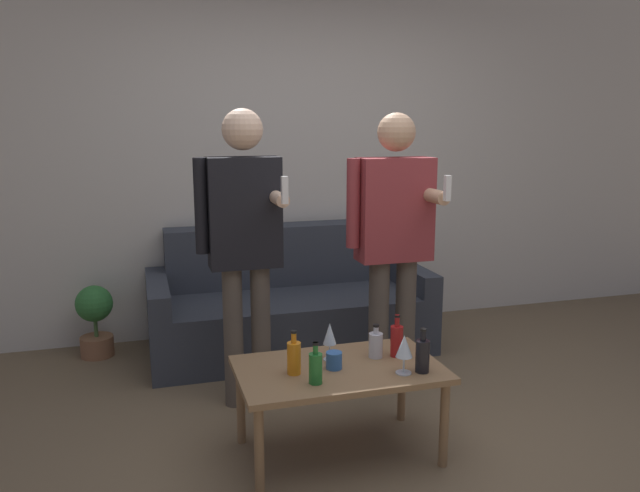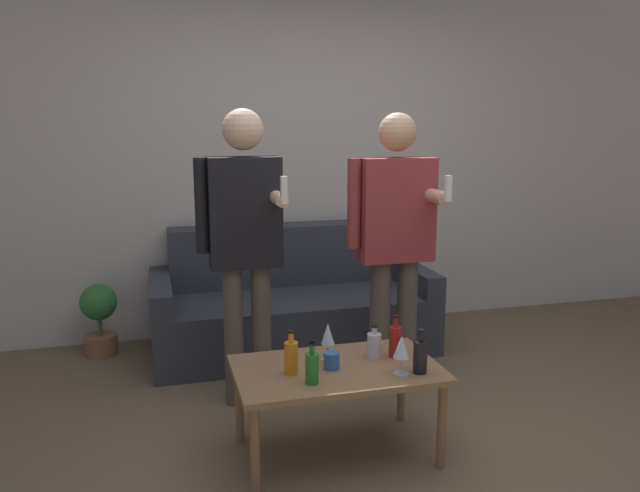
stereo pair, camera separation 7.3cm
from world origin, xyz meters
name	(u,v)px [view 1 (the left image)]	position (x,y,z in m)	size (l,w,h in m)	color
ground_plane	(404,456)	(0.00, 0.00, 0.00)	(16.00, 16.00, 0.00)	#756047
wall_back	(296,157)	(0.00, 2.12, 1.35)	(8.00, 0.06, 2.70)	silver
couch	(288,306)	(-0.18, 1.67, 0.30)	(1.97, 0.89, 0.86)	#383D47
coffee_table	(339,377)	(-0.30, 0.12, 0.41)	(0.99, 0.59, 0.46)	#8E6B47
bottle_orange	(376,344)	(-0.09, 0.19, 0.53)	(0.07, 0.07, 0.17)	silver
bottle_green	(397,340)	(0.02, 0.17, 0.54)	(0.06, 0.06, 0.22)	#B21E1E
bottle_dark	(422,355)	(0.06, -0.05, 0.54)	(0.07, 0.07, 0.22)	black
bottle_yellow	(294,357)	(-0.53, 0.10, 0.54)	(0.07, 0.07, 0.21)	orange
bottle_red	(316,367)	(-0.46, -0.03, 0.53)	(0.06, 0.06, 0.19)	#23752D
wine_glass_near	(404,347)	(-0.03, -0.04, 0.59)	(0.08, 0.08, 0.19)	silver
wine_glass_far	(330,335)	(-0.32, 0.22, 0.59)	(0.07, 0.07, 0.19)	silver
cup_on_table	(334,360)	(-0.33, 0.10, 0.50)	(0.08, 0.08, 0.08)	#3366B2
person_standing_left	(244,234)	(-0.63, 0.81, 1.01)	(0.47, 0.43, 1.69)	brown
person_standing_right	(393,231)	(0.25, 0.78, 0.98)	(0.52, 0.43, 1.67)	brown
potted_plant	(95,317)	(-1.52, 1.85, 0.28)	(0.25, 0.25, 0.51)	#936042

